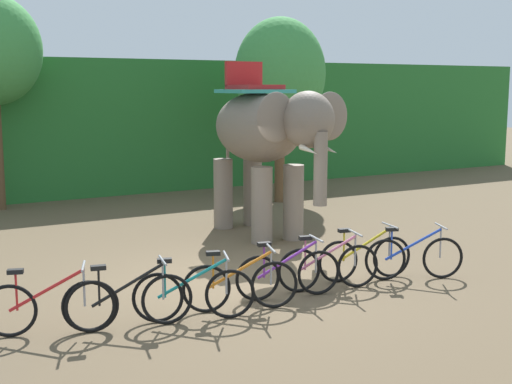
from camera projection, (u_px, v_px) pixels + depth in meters
name	position (u px, v px, depth m)	size (l,w,h in m)	color
ground_plane	(231.00, 281.00, 11.40)	(80.00, 80.00, 0.00)	brown
foliage_hedge	(49.00, 124.00, 22.03)	(36.00, 6.00, 4.05)	#28702D
tree_left	(280.00, 74.00, 18.78)	(2.52, 2.52, 5.13)	brown
tree_center_left	(281.00, 75.00, 19.85)	(2.53, 2.53, 5.13)	brown
elephant	(265.00, 135.00, 14.53)	(2.08, 4.14, 3.78)	gray
bike_red	(49.00, 306.00, 8.88)	(1.63, 0.70, 0.92)	black
bike_black	(130.00, 301.00, 9.12)	(1.68, 0.55, 0.92)	black
bike_teal	(194.00, 294.00, 9.43)	(1.63, 0.71, 0.92)	black
bike_orange	(240.00, 285.00, 9.85)	(1.64, 0.68, 0.92)	black
bike_purple	(288.00, 273.00, 10.45)	(1.69, 0.54, 0.92)	black
bike_pink	(328.00, 266.00, 10.86)	(1.67, 0.60, 0.92)	black
bike_yellow	(365.00, 257.00, 11.44)	(1.69, 0.54, 0.92)	black
bike_blue	(414.00, 257.00, 11.46)	(1.59, 0.78, 0.92)	black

